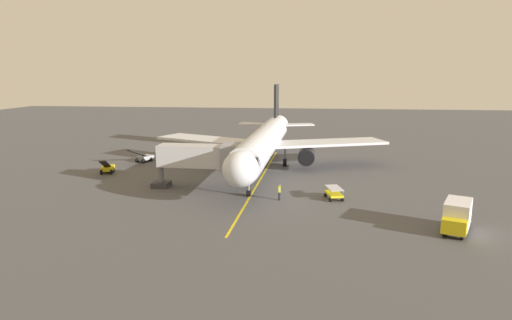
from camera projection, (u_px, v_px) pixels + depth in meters
name	position (u px, v px, depth m)	size (l,w,h in m)	color
ground_plane	(274.00, 169.00, 61.80)	(220.00, 220.00, 0.00)	#4C4C4F
apron_lead_in_line	(260.00, 180.00, 55.18)	(0.24, 40.00, 0.01)	yellow
airplane	(265.00, 141.00, 60.52)	(34.79, 40.29, 11.50)	silver
jet_bridge	(206.00, 157.00, 50.41)	(11.44, 3.28, 5.40)	#B7B7BC
ground_crew_marshaller	(280.00, 192.00, 46.35)	(0.26, 0.41, 1.71)	#23232D
belt_loader_near_nose	(144.00, 157.00, 66.57)	(2.91, 4.68, 2.32)	#9E9EA3
baggage_cart_portside	(334.00, 193.00, 46.82)	(2.06, 2.86, 1.27)	yellow
belt_loader_starboard_side	(107.00, 168.00, 59.00)	(2.34, 4.73, 2.32)	yellow
box_truck_rear_apron	(457.00, 216.00, 36.98)	(3.61, 5.00, 2.62)	yellow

